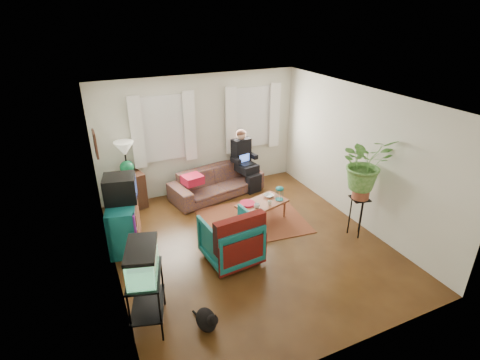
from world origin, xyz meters
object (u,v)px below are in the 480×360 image
armchair (231,237)px  aquarium_stand (148,299)px  side_table (130,190)px  coffee_table (262,212)px  sofa (217,178)px  plant_stand (357,216)px  dresser (124,224)px

armchair → aquarium_stand: bearing=23.3°
side_table → aquarium_stand: bearing=-95.9°
aquarium_stand → coffee_table: 3.11m
side_table → armchair: (1.19, -2.52, 0.05)m
sofa → side_table: sofa is taller
side_table → plant_stand: bearing=-38.1°
coffee_table → sofa: bearing=89.7°
side_table → armchair: armchair is taller
sofa → plant_stand: 3.10m
aquarium_stand → coffee_table: bearing=49.8°
dresser → aquarium_stand: size_ratio=1.16×
side_table → aquarium_stand: aquarium_stand is taller
sofa → plant_stand: bearing=-67.4°
sofa → aquarium_stand: sofa is taller
armchair → coffee_table: size_ratio=0.88×
sofa → coffee_table: size_ratio=2.13×
dresser → coffee_table: dresser is taller
side_table → plant_stand: same height
dresser → plant_stand: (3.92, -1.41, -0.04)m
dresser → aquarium_stand: (-0.01, -1.98, -0.02)m
side_table → coffee_table: 2.78m
dresser → armchair: 1.90m
side_table → sofa: bearing=-7.4°
side_table → plant_stand: size_ratio=1.00×
sofa → armchair: armchair is taller
sofa → aquarium_stand: bearing=-136.6°
coffee_table → armchair: bearing=-156.0°
sofa → coffee_table: sofa is taller
dresser → plant_stand: 4.17m
side_table → aquarium_stand: (-0.35, -3.37, 0.02)m
sofa → aquarium_stand: (-2.19, -3.13, -0.00)m
coffee_table → plant_stand: 1.78m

